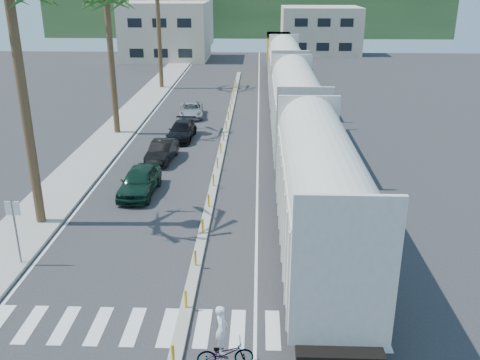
# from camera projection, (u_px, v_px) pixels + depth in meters

# --- Properties ---
(ground) EXTENTS (140.00, 140.00, 0.00)m
(ground) POSITION_uv_depth(u_px,v_px,m) (190.00, 295.00, 20.20)
(ground) COLOR #28282B
(ground) RESTS_ON ground
(sidewalk) EXTENTS (3.00, 90.00, 0.15)m
(sidewalk) POSITION_uv_depth(u_px,v_px,m) (124.00, 123.00, 43.81)
(sidewalk) COLOR gray
(sidewalk) RESTS_ON ground
(rails) EXTENTS (1.56, 100.00, 0.06)m
(rails) POSITION_uv_depth(u_px,v_px,m) (287.00, 116.00, 46.18)
(rails) COLOR black
(rails) RESTS_ON ground
(median) EXTENTS (0.45, 60.00, 0.85)m
(median) POSITION_uv_depth(u_px,v_px,m) (224.00, 141.00, 38.82)
(median) COLOR gray
(median) RESTS_ON ground
(crosswalk) EXTENTS (14.00, 2.20, 0.01)m
(crosswalk) POSITION_uv_depth(u_px,v_px,m) (182.00, 328.00, 18.33)
(crosswalk) COLOR silver
(crosswalk) RESTS_ON ground
(lane_markings) EXTENTS (9.42, 90.00, 0.01)m
(lane_markings) POSITION_uv_depth(u_px,v_px,m) (201.00, 124.00, 43.63)
(lane_markings) COLOR silver
(lane_markings) RESTS_ON ground
(freight_train) EXTENTS (3.00, 60.94, 5.85)m
(freight_train) POSITION_uv_depth(u_px,v_px,m) (291.00, 95.00, 40.56)
(freight_train) COLOR beige
(freight_train) RESTS_ON ground
(street_sign) EXTENTS (0.60, 0.08, 3.00)m
(street_sign) POSITION_uv_depth(u_px,v_px,m) (15.00, 222.00, 21.61)
(street_sign) COLOR slate
(street_sign) RESTS_ON ground
(buildings) EXTENTS (38.00, 27.00, 10.00)m
(buildings) POSITION_uv_depth(u_px,v_px,m) (204.00, 23.00, 85.80)
(buildings) COLOR #B8A892
(buildings) RESTS_ON ground
(hillside) EXTENTS (80.00, 20.00, 12.00)m
(hillside) POSITION_uv_depth(u_px,v_px,m) (248.00, 4.00, 111.48)
(hillside) COLOR #385628
(hillside) RESTS_ON ground
(car_lead) EXTENTS (2.17, 4.60, 1.51)m
(car_lead) POSITION_uv_depth(u_px,v_px,m) (140.00, 181.00, 29.41)
(car_lead) COLOR black
(car_lead) RESTS_ON ground
(car_second) EXTENTS (2.10, 4.25, 1.32)m
(car_second) POSITION_uv_depth(u_px,v_px,m) (162.00, 151.00, 34.79)
(car_second) COLOR black
(car_second) RESTS_ON ground
(car_third) EXTENTS (2.19, 4.53, 1.27)m
(car_third) POSITION_uv_depth(u_px,v_px,m) (182.00, 131.00, 39.49)
(car_third) COLOR black
(car_third) RESTS_ON ground
(car_rear) EXTENTS (2.80, 4.66, 1.19)m
(car_rear) POSITION_uv_depth(u_px,v_px,m) (191.00, 110.00, 45.88)
(car_rear) COLOR #ABAEB1
(car_rear) RESTS_ON ground
(cyclist) EXTENTS (1.03, 1.89, 2.14)m
(cyclist) POSITION_uv_depth(u_px,v_px,m) (224.00, 347.00, 16.32)
(cyclist) COLOR #9EA0A5
(cyclist) RESTS_ON ground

